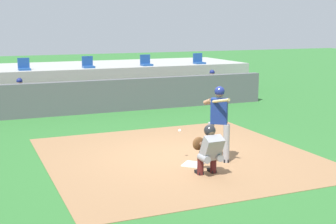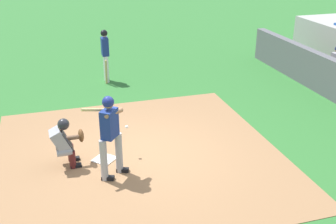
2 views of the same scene
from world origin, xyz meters
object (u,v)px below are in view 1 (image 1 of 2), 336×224
(catcher_crouched, at_px, (209,148))
(stadium_seat_1, at_px, (24,67))
(dugout_player_0, at_px, (21,96))
(stadium_seat_3, at_px, (146,63))
(home_plate, at_px, (193,164))
(stadium_seat_2, at_px, (88,65))
(stadium_seat_4, at_px, (199,61))
(dugout_player_1, at_px, (213,85))
(batter_at_plate, at_px, (219,119))

(catcher_crouched, bearing_deg, stadium_seat_1, 103.25)
(catcher_crouched, height_order, dugout_player_0, dugout_player_0)
(stadium_seat_3, bearing_deg, home_plate, -104.33)
(catcher_crouched, bearing_deg, stadium_seat_2, 89.92)
(dugout_player_0, height_order, stadium_seat_4, stadium_seat_4)
(dugout_player_0, distance_m, dugout_player_1, 7.87)
(batter_at_plate, height_order, dugout_player_0, batter_at_plate)
(home_plate, relative_size, stadium_seat_1, 0.92)
(home_plate, distance_m, dugout_player_0, 8.70)
(stadium_seat_3, relative_size, stadium_seat_4, 1.00)
(batter_at_plate, xyz_separation_m, dugout_player_0, (-3.68, 8.07, -0.36))
(catcher_crouched, bearing_deg, stadium_seat_4, 64.59)
(dugout_player_1, xyz_separation_m, stadium_seat_1, (-7.49, 2.03, 0.86))
(batter_at_plate, distance_m, stadium_seat_3, 10.29)
(dugout_player_0, distance_m, stadium_seat_1, 2.24)
(stadium_seat_2, height_order, stadium_seat_3, same)
(batter_at_plate, bearing_deg, stadium_seat_4, 65.96)
(dugout_player_1, relative_size, stadium_seat_4, 2.71)
(home_plate, xyz_separation_m, dugout_player_0, (-2.99, 8.14, 0.65))
(stadium_seat_1, bearing_deg, stadium_seat_2, 0.00)
(stadium_seat_1, bearing_deg, stadium_seat_3, 0.00)
(batter_at_plate, xyz_separation_m, dugout_player_1, (4.19, 8.07, -0.36))
(stadium_seat_1, distance_m, stadium_seat_3, 5.20)
(batter_at_plate, bearing_deg, stadium_seat_2, 93.92)
(batter_at_plate, bearing_deg, dugout_player_0, 114.51)
(catcher_crouched, distance_m, dugout_player_1, 10.20)
(dugout_player_1, distance_m, stadium_seat_3, 3.18)
(catcher_crouched, distance_m, stadium_seat_2, 11.02)
(batter_at_plate, xyz_separation_m, stadium_seat_3, (1.91, 10.10, 0.50))
(dugout_player_1, distance_m, stadium_seat_1, 7.81)
(dugout_player_0, height_order, dugout_player_1, same)
(dugout_player_1, bearing_deg, stadium_seat_4, 81.27)
(catcher_crouched, xyz_separation_m, dugout_player_1, (4.90, 8.94, 0.07))
(catcher_crouched, height_order, stadium_seat_1, stadium_seat_1)
(catcher_crouched, distance_m, dugout_player_0, 9.42)
(home_plate, relative_size, dugout_player_0, 0.34)
(batter_at_plate, xyz_separation_m, catcher_crouched, (-0.71, -0.87, -0.43))
(dugout_player_1, xyz_separation_m, stadium_seat_4, (0.31, 2.03, 0.86))
(stadium_seat_2, xyz_separation_m, stadium_seat_4, (5.20, 0.00, 0.00))
(catcher_crouched, distance_m, stadium_seat_1, 11.32)
(batter_at_plate, relative_size, stadium_seat_2, 3.76)
(home_plate, height_order, dugout_player_1, dugout_player_1)
(dugout_player_1, height_order, stadium_seat_3, stadium_seat_3)
(home_plate, relative_size, stadium_seat_3, 0.92)
(dugout_player_0, xyz_separation_m, dugout_player_1, (7.87, 0.00, 0.00))
(stadium_seat_4, bearing_deg, dugout_player_1, -98.73)
(stadium_seat_2, xyz_separation_m, stadium_seat_3, (2.60, 0.00, 0.00))
(stadium_seat_3, bearing_deg, stadium_seat_4, 0.00)
(dugout_player_0, relative_size, stadium_seat_2, 2.71)
(home_plate, distance_m, batter_at_plate, 1.23)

